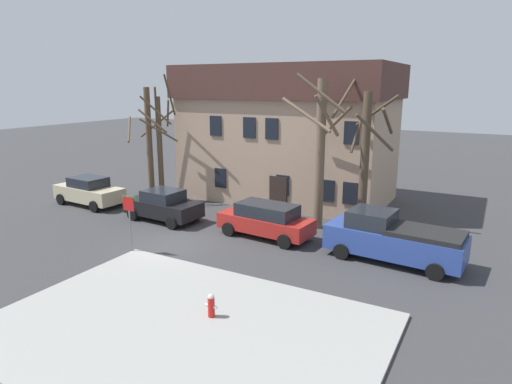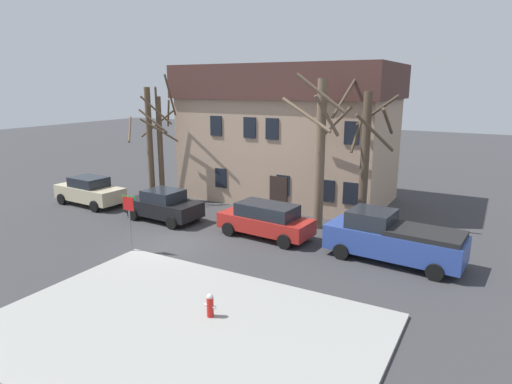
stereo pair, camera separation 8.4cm
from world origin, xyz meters
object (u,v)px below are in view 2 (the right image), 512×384
Objects in this scene: tree_bare_far at (320,150)px; car_black_sedan at (164,205)px; car_red_wagon at (266,220)px; tree_bare_near at (150,143)px; tree_bare_mid at (161,143)px; bicycle_leaning at (158,200)px; tree_bare_end at (365,157)px; street_sign_pole at (129,213)px; fire_hydrant at (210,305)px; pickup_truck_blue at (393,238)px; car_beige_sedan at (90,191)px; building_main at (287,132)px.

tree_bare_far is 1.80× the size of car_black_sedan.
tree_bare_far reaches higher than car_red_wagon.
tree_bare_near is 0.67m from tree_bare_mid.
bicycle_leaning is at bearing -65.53° from tree_bare_mid.
street_sign_pole is at bearing -136.65° from tree_bare_end.
tree_bare_far is 8.94m from car_black_sedan.
car_black_sedan is at bearing 137.91° from fire_hydrant.
tree_bare_far is 4.44× the size of bicycle_leaning.
car_beige_sedan is at bearing 179.87° from pickup_truck_blue.
car_beige_sedan is at bearing -137.31° from tree_bare_near.
fire_hydrant is 0.44× the size of bicycle_leaning.
tree_bare_near is 4.08× the size of bicycle_leaning.
fire_hydrant is at bearing -25.40° from street_sign_pole.
tree_bare_near reaches higher than car_beige_sedan.
street_sign_pole is (-6.31, 2.99, 1.31)m from fire_hydrant.
fire_hydrant is at bearing -28.21° from car_beige_sedan.
tree_bare_far is 2.99× the size of street_sign_pole.
building_main is 6.67m from tree_bare_far.
car_red_wagon is 6.03m from pickup_truck_blue.
car_beige_sedan is (-2.76, -2.55, -2.85)m from tree_bare_near.
pickup_truck_blue reaches higher than car_red_wagon.
street_sign_pole is at bearing -30.31° from car_beige_sedan.
tree_bare_near reaches higher than car_red_wagon.
car_red_wagon is (-1.71, -2.52, -3.22)m from tree_bare_far.
building_main is at bearing 36.86° from tree_bare_mid.
tree_bare_end is 5.64m from car_red_wagon.
tree_bare_end is 11.23m from street_sign_pole.
car_black_sedan is 6.14m from car_red_wagon.
bicycle_leaning is at bearing 172.47° from pickup_truck_blue.
bicycle_leaning is (-14.48, 1.91, -0.63)m from pickup_truck_blue.
tree_bare_mid is 10.16× the size of fire_hydrant.
pickup_truck_blue is at bearing 0.94° from car_black_sedan.
car_red_wagon is 8.66m from bicycle_leaning.
pickup_truck_blue is at bearing -53.36° from tree_bare_end.
car_red_wagon is 2.73× the size of bicycle_leaning.
tree_bare_mid is at bearing 41.35° from car_beige_sedan.
tree_bare_end is 9.73× the size of fire_hydrant.
tree_bare_far reaches higher than tree_bare_end.
building_main is at bearing 38.46° from car_beige_sedan.
tree_bare_end is 12.85m from bicycle_leaning.
tree_bare_mid is at bearing 33.84° from tree_bare_near.
building_main is 8.68m from tree_bare_near.
building_main reaches higher than tree_bare_mid.
car_black_sedan is 5.58× the size of fire_hydrant.
car_beige_sedan is 18.27m from pickup_truck_blue.
car_beige_sedan is 9.41m from street_sign_pole.
street_sign_pole is 8.00m from bicycle_leaning.
pickup_truck_blue is 8.62m from fire_hydrant.
bicycle_leaning is at bearing 26.28° from car_beige_sedan.
car_black_sedan is 1.66× the size of street_sign_pole.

